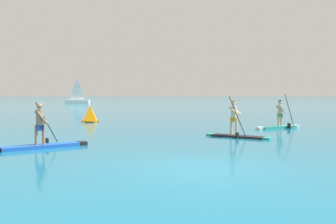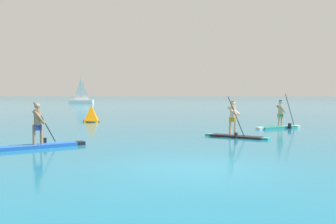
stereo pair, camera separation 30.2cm
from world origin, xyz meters
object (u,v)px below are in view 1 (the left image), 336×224
at_px(paddleboarder_far_right, 279,123).
at_px(race_marker_buoy, 90,114).
at_px(sailboat_left_horizon, 77,100).
at_px(paddleboarder_mid_center, 237,129).
at_px(paddleboarder_near_left, 41,140).

height_order(paddleboarder_far_right, race_marker_buoy, paddleboarder_far_right).
bearing_deg(sailboat_left_horizon, race_marker_buoy, -75.79).
relative_size(paddleboarder_mid_center, race_marker_buoy, 2.15).
relative_size(paddleboarder_near_left, sailboat_left_horizon, 0.53).
bearing_deg(paddleboarder_mid_center, race_marker_buoy, 167.83).
xyz_separation_m(paddleboarder_near_left, paddleboarder_mid_center, (7.66, 3.98, 0.08)).
height_order(paddleboarder_near_left, sailboat_left_horizon, sailboat_left_horizon).
distance_m(paddleboarder_mid_center, race_marker_buoy, 12.49).
distance_m(paddleboarder_near_left, sailboat_left_horizon, 61.15).
xyz_separation_m(paddleboarder_mid_center, race_marker_buoy, (-9.51, 8.09, 0.13)).
distance_m(paddleboarder_near_left, paddleboarder_mid_center, 8.63).
bearing_deg(paddleboarder_far_right, race_marker_buoy, 132.53).
bearing_deg(paddleboarder_mid_center, sailboat_left_horizon, 144.27).
bearing_deg(paddleboarder_near_left, sailboat_left_horizon, 70.25).
bearing_deg(paddleboarder_far_right, paddleboarder_near_left, -172.79).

